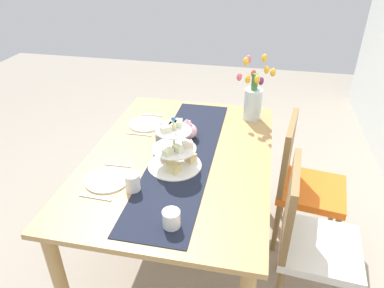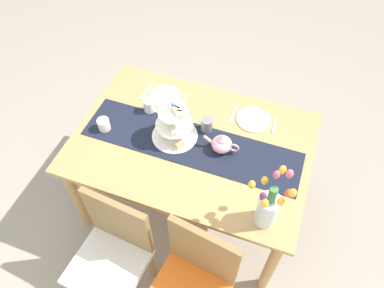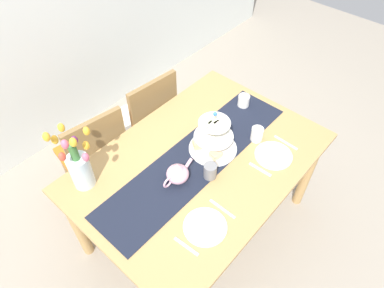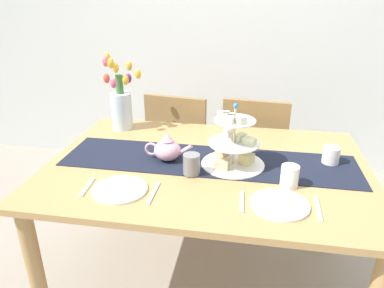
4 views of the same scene
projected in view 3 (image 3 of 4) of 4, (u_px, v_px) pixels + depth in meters
ground_plane at (198, 224)px, 2.66m from camera, size 8.00×8.00×0.00m
dining_table at (200, 171)px, 2.17m from camera, size 1.53×1.06×0.77m
chair_left at (95, 153)px, 2.49m from camera, size 0.48×0.48×0.91m
chair_right at (147, 117)px, 2.75m from camera, size 0.46×0.46×0.91m
table_runner at (197, 158)px, 2.10m from camera, size 1.42×0.35×0.00m
tiered_cake_stand at (213, 138)px, 2.08m from camera, size 0.30×0.30×0.30m
teapot at (177, 174)px, 1.95m from camera, size 0.24×0.13×0.14m
tulip_vase at (79, 165)px, 1.86m from camera, size 0.23×0.25×0.44m
cream_jug at (244, 101)px, 2.40m from camera, size 0.08×0.08×0.08m
dinner_plate_left at (205, 227)px, 1.78m from camera, size 0.23×0.23×0.01m
fork_left at (186, 247)px, 1.71m from camera, size 0.03×0.15×0.01m
knife_left at (222, 209)px, 1.86m from camera, size 0.01×0.17×0.01m
dinner_plate_right at (273, 155)px, 2.11m from camera, size 0.23×0.23×0.01m
fork_right at (260, 170)px, 2.04m from camera, size 0.02×0.15×0.01m
knife_right at (286, 143)px, 2.19m from camera, size 0.02×0.17×0.01m
mug_grey at (210, 171)px, 1.97m from camera, size 0.08×0.08×0.09m
mug_white_text at (257, 134)px, 2.17m from camera, size 0.08×0.08×0.09m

